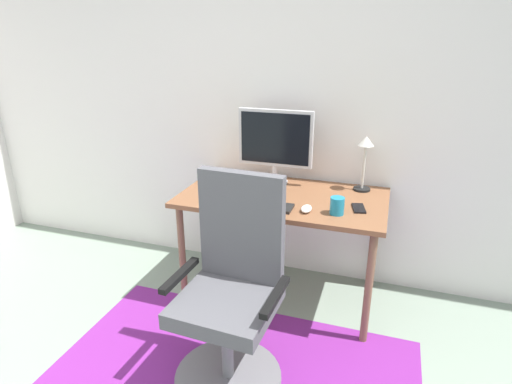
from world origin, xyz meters
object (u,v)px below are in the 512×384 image
at_px(coffee_cup, 337,206).
at_px(monitor, 275,141).
at_px(desk_lamp, 365,154).
at_px(computer_mouse, 306,209).
at_px(desk, 283,206).
at_px(office_chair, 232,306).
at_px(cell_phone, 359,208).
at_px(keyboard, 257,205).

bearing_deg(coffee_cup, monitor, 139.81).
bearing_deg(desk_lamp, computer_mouse, -120.45).
relative_size(desk, computer_mouse, 12.44).
distance_m(desk, office_chair, 0.82).
relative_size(desk, cell_phone, 9.24).
bearing_deg(coffee_cup, desk_lamp, 77.18).
distance_m(monitor, coffee_cup, 0.68).
relative_size(cell_phone, desk_lamp, 0.39).
relative_size(desk, coffee_cup, 12.87).
height_order(computer_mouse, office_chair, office_chair).
xyz_separation_m(keyboard, office_chair, (0.05, -0.56, -0.32)).
height_order(monitor, computer_mouse, monitor).
bearing_deg(coffee_cup, keyboard, -176.14).
xyz_separation_m(computer_mouse, office_chair, (-0.25, -0.58, -0.33)).
height_order(coffee_cup, cell_phone, coffee_cup).
height_order(computer_mouse, desk_lamp, desk_lamp).
distance_m(keyboard, computer_mouse, 0.30).
bearing_deg(monitor, keyboard, -88.03).
height_order(computer_mouse, coffee_cup, coffee_cup).
relative_size(computer_mouse, office_chair, 0.09).
bearing_deg(desk_lamp, coffee_cup, -102.82).
distance_m(keyboard, coffee_cup, 0.47).
distance_m(coffee_cup, desk_lamp, 0.50).
distance_m(monitor, keyboard, 0.53).
bearing_deg(office_chair, keyboard, 98.10).
height_order(keyboard, office_chair, office_chair).
xyz_separation_m(keyboard, coffee_cup, (0.47, 0.03, 0.04)).
height_order(coffee_cup, desk_lamp, desk_lamp).
distance_m(coffee_cup, office_chair, 0.81).
bearing_deg(desk_lamp, office_chair, -116.50).
relative_size(monitor, cell_phone, 3.62).
bearing_deg(computer_mouse, coffee_cup, 6.32).
relative_size(monitor, keyboard, 1.18).
bearing_deg(desk_lamp, desk, -151.38).
distance_m(monitor, office_chair, 1.18).
bearing_deg(computer_mouse, cell_phone, 24.73).
distance_m(monitor, computer_mouse, 0.60).
bearing_deg(office_chair, desk, 89.15).
height_order(desk, cell_phone, cell_phone).
xyz_separation_m(cell_phone, desk_lamp, (-0.01, 0.33, 0.24)).
bearing_deg(desk_lamp, monitor, -176.33).
height_order(keyboard, desk_lamp, desk_lamp).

